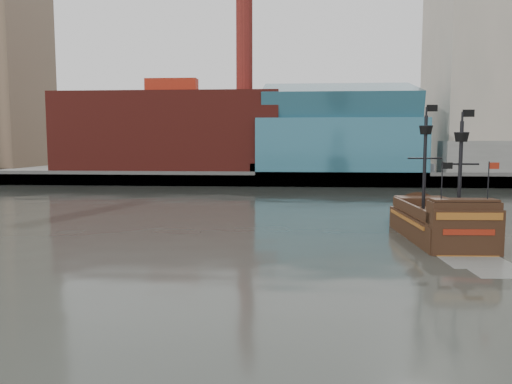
{
  "coord_description": "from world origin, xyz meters",
  "views": [
    {
      "loc": [
        1.55,
        -24.85,
        7.92
      ],
      "look_at": [
        -1.27,
        13.54,
        4.0
      ],
      "focal_mm": 35.0,
      "sensor_mm": 36.0,
      "label": 1
    }
  ],
  "objects": [
    {
      "name": "pirate_ship",
      "position": [
        13.41,
        15.87,
        1.06
      ],
      "size": [
        5.52,
        15.84,
        11.72
      ],
      "rotation": [
        0.0,
        0.0,
        0.04
      ],
      "color": "black",
      "rests_on": "ground"
    },
    {
      "name": "ground",
      "position": [
        0.0,
        0.0,
        0.0
      ],
      "size": [
        400.0,
        400.0,
        0.0
      ],
      "primitive_type": "plane",
      "color": "#292C27",
      "rests_on": "ground"
    },
    {
      "name": "seawall",
      "position": [
        0.0,
        62.5,
        1.3
      ],
      "size": [
        220.0,
        1.0,
        2.6
      ],
      "primitive_type": "cube",
      "color": "#4C4C49",
      "rests_on": "ground"
    },
    {
      "name": "promenade_far",
      "position": [
        0.0,
        92.0,
        1.0
      ],
      "size": [
        220.0,
        60.0,
        2.0
      ],
      "primitive_type": "cube",
      "color": "slate",
      "rests_on": "ground"
    },
    {
      "name": "skyline",
      "position": [
        5.21,
        84.56,
        24.55
      ],
      "size": [
        149.0,
        45.0,
        62.0
      ],
      "color": "brown",
      "rests_on": "promenade_far"
    }
  ]
}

